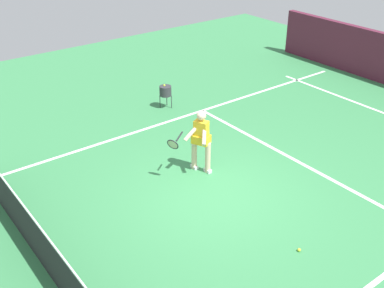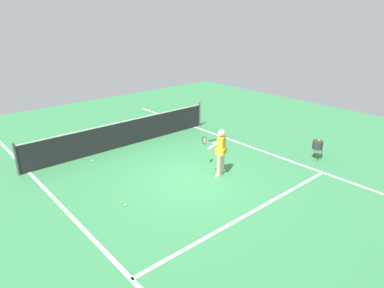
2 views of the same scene
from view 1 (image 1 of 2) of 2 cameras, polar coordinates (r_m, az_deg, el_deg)
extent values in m
plane|color=#38844C|center=(10.55, 2.96, -6.10)|extent=(23.99, 23.99, 0.00)
cube|color=white|center=(12.09, 12.16, -1.83)|extent=(7.35, 0.10, 0.01)
cube|color=white|center=(13.16, -7.36, 1.24)|extent=(0.10, 16.46, 0.01)
cube|color=#232326|center=(8.75, -17.43, -11.98)|extent=(7.87, 0.02, 1.00)
cube|color=white|center=(8.43, -17.94, -9.29)|extent=(7.87, 0.02, 0.04)
cylinder|color=beige|center=(11.14, 1.91, -1.65)|extent=(0.13, 0.13, 0.78)
cylinder|color=beige|center=(11.28, 0.27, -1.22)|extent=(0.13, 0.13, 0.78)
cube|color=white|center=(11.32, 1.88, -3.18)|extent=(0.20, 0.10, 0.08)
cube|color=white|center=(11.46, 0.26, -2.74)|extent=(0.20, 0.10, 0.08)
cube|color=gold|center=(10.90, 1.11, 1.53)|extent=(0.37, 0.32, 0.52)
cube|color=gold|center=(10.99, 1.10, 0.60)|extent=(0.48, 0.42, 0.20)
sphere|color=beige|center=(10.72, 1.13, 3.43)|extent=(0.22, 0.22, 0.22)
cylinder|color=beige|center=(10.71, 1.47, 1.13)|extent=(0.42, 0.38, 0.37)
cylinder|color=beige|center=(10.83, 0.05, 1.47)|extent=(0.09, 0.48, 0.37)
cylinder|color=black|center=(10.72, -1.53, 0.91)|extent=(0.16, 0.28, 0.14)
torus|color=black|center=(10.52, -2.32, -0.05)|extent=(0.31, 0.23, 0.28)
cylinder|color=beige|center=(10.52, -2.32, -0.05)|extent=(0.26, 0.18, 0.23)
sphere|color=#D1E533|center=(9.28, 12.72, -12.28)|extent=(0.07, 0.07, 0.07)
cylinder|color=#333338|center=(14.43, -3.21, 6.38)|extent=(0.36, 0.36, 0.30)
cylinder|color=#333338|center=(14.60, -3.86, 5.14)|extent=(0.02, 0.02, 0.40)
cylinder|color=#333338|center=(14.53, -2.48, 5.07)|extent=(0.02, 0.02, 0.40)
cylinder|color=#333338|center=(14.73, -3.04, 5.38)|extent=(0.02, 0.02, 0.40)
sphere|color=#D1E533|center=(14.41, -3.34, 7.03)|extent=(0.07, 0.07, 0.07)
camera|label=2|loc=(13.02, 53.03, 13.06)|focal=31.67mm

